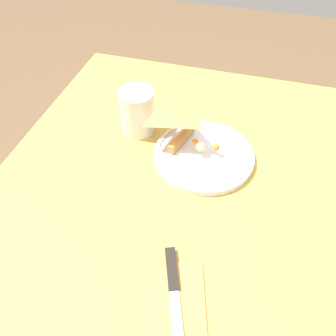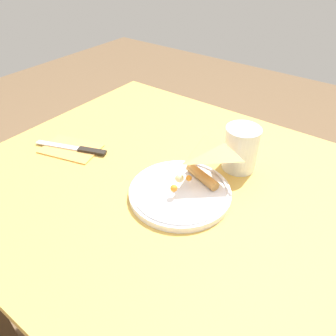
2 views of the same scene
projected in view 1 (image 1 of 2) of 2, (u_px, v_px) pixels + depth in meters
ground_plane at (178, 302)px, 1.34m from camera, size 6.00×6.00×0.00m
dining_table at (184, 209)px, 0.85m from camera, size 0.97×0.89×0.78m
plate_pizza at (203, 153)px, 0.80m from camera, size 0.24×0.24×0.05m
milk_glass at (138, 113)px, 0.84m from camera, size 0.09×0.09×0.12m
napkin_folded at (176, 307)px, 0.56m from camera, size 0.18×0.14×0.00m
butter_knife at (175, 299)px, 0.57m from camera, size 0.22×0.10×0.01m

